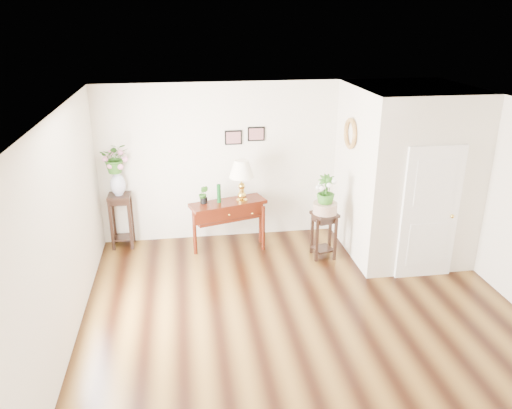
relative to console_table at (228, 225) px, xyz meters
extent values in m
cube|color=brown|center=(0.82, -2.21, -0.43)|extent=(6.00, 5.50, 0.02)
cube|color=white|center=(0.82, -2.21, 2.37)|extent=(6.00, 5.50, 0.02)
cube|color=silver|center=(0.82, 0.54, 0.97)|extent=(6.00, 0.02, 2.80)
cube|color=silver|center=(0.82, -4.96, 0.97)|extent=(6.00, 0.02, 2.80)
cube|color=silver|center=(-2.18, -2.21, 0.97)|extent=(0.02, 5.50, 2.80)
cube|color=silver|center=(2.92, -0.44, 0.97)|extent=(1.80, 1.95, 2.80)
cube|color=white|center=(2.92, -1.44, 0.62)|extent=(0.90, 0.05, 2.10)
cube|color=black|center=(0.17, 0.52, 1.42)|extent=(0.30, 0.02, 0.25)
cube|color=black|center=(0.57, 0.52, 1.47)|extent=(0.30, 0.02, 0.25)
torus|color=#B5844C|center=(1.98, -0.31, 1.62)|extent=(0.07, 0.51, 0.51)
cube|color=#3B1609|center=(0.00, 0.00, 0.00)|extent=(1.37, 0.78, 0.86)
cube|color=gold|center=(0.24, 0.00, 0.78)|extent=(0.46, 0.46, 0.73)
cylinder|color=#0C3E15|center=(-0.15, 0.00, 0.60)|extent=(0.09, 0.09, 0.32)
imported|color=#2A611B|center=(-0.41, 0.00, 0.58)|extent=(0.20, 0.18, 0.30)
cube|color=black|center=(-1.83, 0.36, 0.05)|extent=(0.38, 0.38, 0.96)
imported|color=#2A611B|center=(-1.83, 0.36, 1.19)|extent=(0.49, 0.43, 0.52)
cube|color=black|center=(1.54, -0.56, -0.03)|extent=(0.46, 0.46, 0.79)
cylinder|color=#BCB3A4|center=(1.54, -0.56, 0.44)|extent=(0.52, 0.52, 0.18)
imported|color=#2A611B|center=(1.54, -0.56, 0.75)|extent=(0.30, 0.30, 0.53)
camera|label=1|loc=(-0.70, -7.91, 3.46)|focal=35.00mm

